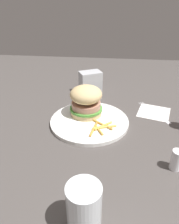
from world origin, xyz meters
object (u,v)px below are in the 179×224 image
Objects in this scene: salt_shaker at (176,160)px; fries_pile at (101,127)px; napkin_dispenser at (90,82)px; napkin at (154,112)px; plate at (90,121)px; drink_glass at (84,210)px; fork at (154,111)px; sandwich at (86,100)px.

fries_pile is at bearing -35.92° from salt_shaker.
fries_pile is at bearing -104.47° from napkin_dispenser.
napkin is 1.16× the size of napkin_dispenser.
napkin is (-0.23, -0.10, -0.01)m from plate.
fries_pile is at bearing -91.66° from drink_glass.
fork is 0.30m from napkin_dispenser.
napkin is at bearing -156.83° from plate.
napkin_dispenser reaches higher than napkin.
sandwich is 0.71× the size of fork.
salt_shaker is at bearing -139.79° from drink_glass.
drink_glass is 0.27m from salt_shaker.
plate is at bearing 23.17° from napkin.
salt_shaker is (-0.24, 0.19, 0.02)m from plate.
plate is 2.40× the size of napkin.
fork is at bearing -57.86° from napkin_dispenser.
sandwich reaches higher than fries_pile.
napkin is at bearing -113.15° from drink_glass.
fries_pile is at bearing 132.53° from plate.
fries_pile is 0.24m from napkin.
sandwich is 0.26m from fork.
drink_glass is at bearing 96.95° from sandwich.
napkin_dispenser is (0.06, -0.61, 0.00)m from drink_glass.
drink_glass reaches higher than plate.
salt_shaker is (-0.01, 0.29, 0.03)m from napkin.
fork is (-0.19, -0.14, -0.01)m from fries_pile.
drink_glass is 0.61m from napkin_dispenser.
plate is 1.66× the size of fork.
napkin_dispenser is (0.25, -0.15, 0.04)m from fork.
napkin_dispenser is (0.03, -0.25, 0.04)m from plate.
plate is 0.07m from sandwich.
salt_shaker reaches higher than fork.
sandwich is 1.03× the size of napkin.
drink_glass is (-0.03, 0.36, 0.04)m from plate.
sandwich reaches higher than drink_glass.
napkin is at bearing -142.59° from fries_pile.
napkin_dispenser is (0.07, -0.29, 0.03)m from fries_pile.
drink_glass is at bearing -111.85° from napkin_dispenser.
fries_pile is (-0.04, 0.05, 0.01)m from plate.
drink_glass reaches higher than napkin.
napkin is at bearing -58.02° from napkin_dispenser.
plate is at bearing 112.92° from sandwich.
fries_pile is 0.30m from napkin_dispenser.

